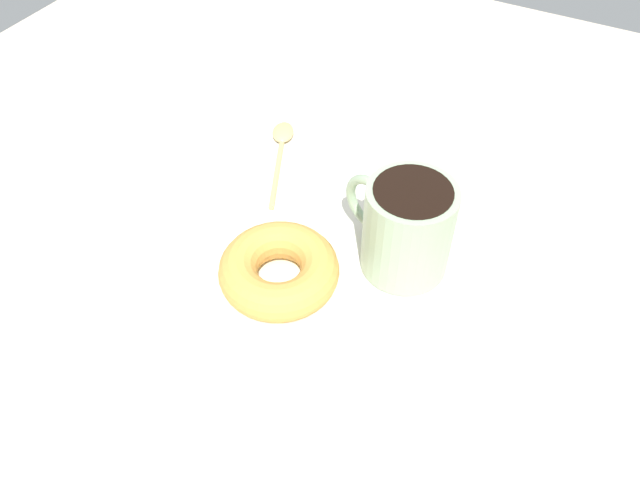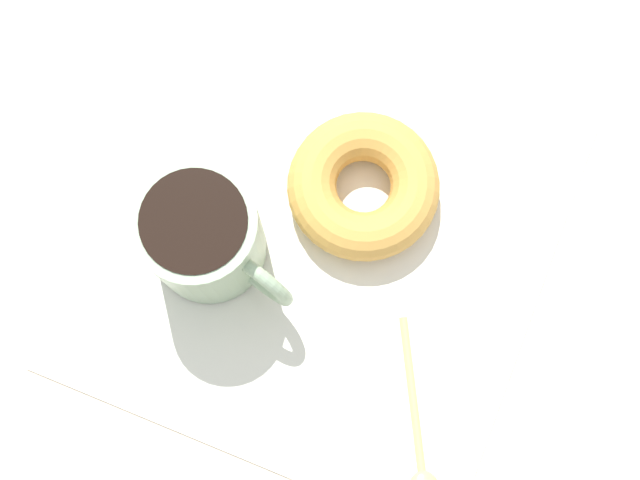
{
  "view_description": "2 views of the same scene",
  "coord_description": "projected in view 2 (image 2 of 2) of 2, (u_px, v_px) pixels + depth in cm",
  "views": [
    {
      "loc": [
        32.43,
        17.52,
        44.07
      ],
      "look_at": [
        -2.04,
        -0.69,
        2.3
      ],
      "focal_mm": 35.0,
      "sensor_mm": 36.0,
      "label": 1
    },
    {
      "loc": [
        -13.49,
        -4.56,
        62.38
      ],
      "look_at": [
        -2.04,
        -0.69,
        2.3
      ],
      "focal_mm": 50.0,
      "sensor_mm": 36.0,
      "label": 2
    }
  ],
  "objects": [
    {
      "name": "ground_plane",
      "position": [
        320.0,
        220.0,
        0.65
      ],
      "size": [
        120.0,
        120.0,
        2.0
      ],
      "primitive_type": "cube",
      "color": "beige"
    },
    {
      "name": "spoon",
      "position": [
        421.0,
        467.0,
        0.6
      ],
      "size": [
        13.33,
        7.16,
        0.9
      ],
      "color": "#D8B772",
      "rests_on": "napkin"
    },
    {
      "name": "napkin",
      "position": [
        320.0,
        246.0,
        0.63
      ],
      "size": [
        33.0,
        33.0,
        0.3
      ],
      "primitive_type": "cube",
      "rotation": [
        0.0,
        0.0,
        -0.06
      ],
      "color": "white",
      "rests_on": "ground_plane"
    },
    {
      "name": "donut",
      "position": [
        363.0,
        186.0,
        0.62
      ],
      "size": [
        10.74,
        10.74,
        3.47
      ],
      "primitive_type": "torus",
      "color": "gold",
      "rests_on": "napkin"
    },
    {
      "name": "coffee_cup",
      "position": [
        205.0,
        237.0,
        0.59
      ],
      "size": [
        7.95,
        11.17,
        9.07
      ],
      "color": "#9EB793",
      "rests_on": "napkin"
    }
  ]
}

